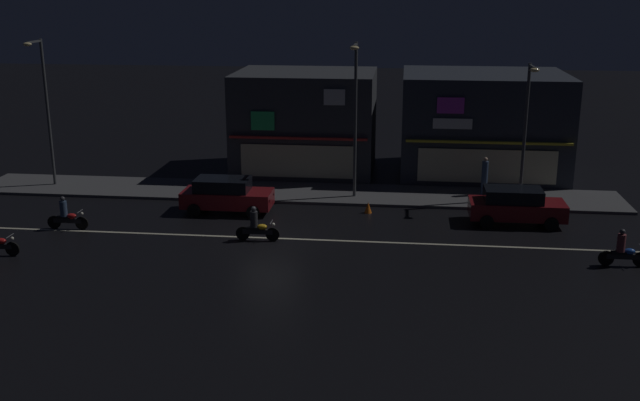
{
  "coord_description": "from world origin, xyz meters",
  "views": [
    {
      "loc": [
        5.64,
        -29.94,
        10.52
      ],
      "look_at": [
        2.15,
        0.85,
        1.53
      ],
      "focal_mm": 41.6,
      "sensor_mm": 36.0,
      "label": 1
    }
  ],
  "objects_px": {
    "parked_car_trailing": "(226,195)",
    "streetlamp_west": "(45,102)",
    "streetlamp_mid": "(355,109)",
    "motorcycle_opposite_lane": "(66,216)",
    "pedestrian_on_sidewalk": "(485,177)",
    "motorcycle_following": "(256,226)",
    "streetlamp_east": "(526,121)",
    "traffic_cone": "(368,207)",
    "parked_car_near_kerb": "(516,205)",
    "motorcycle_lead": "(623,251)"
  },
  "relations": [
    {
      "from": "parked_car_trailing",
      "to": "streetlamp_west",
      "type": "bearing_deg",
      "value": -18.02
    },
    {
      "from": "streetlamp_mid",
      "to": "motorcycle_opposite_lane",
      "type": "distance_m",
      "value": 14.53
    },
    {
      "from": "pedestrian_on_sidewalk",
      "to": "motorcycle_following",
      "type": "distance_m",
      "value": 13.09
    },
    {
      "from": "streetlamp_east",
      "to": "pedestrian_on_sidewalk",
      "type": "height_order",
      "value": "streetlamp_east"
    },
    {
      "from": "streetlamp_mid",
      "to": "parked_car_trailing",
      "type": "relative_size",
      "value": 1.81
    },
    {
      "from": "streetlamp_east",
      "to": "traffic_cone",
      "type": "relative_size",
      "value": 12.39
    },
    {
      "from": "motorcycle_opposite_lane",
      "to": "parked_car_trailing",
      "type": "bearing_deg",
      "value": 28.5
    },
    {
      "from": "parked_car_trailing",
      "to": "motorcycle_opposite_lane",
      "type": "height_order",
      "value": "parked_car_trailing"
    },
    {
      "from": "streetlamp_east",
      "to": "pedestrian_on_sidewalk",
      "type": "distance_m",
      "value": 3.66
    },
    {
      "from": "streetlamp_west",
      "to": "parked_car_trailing",
      "type": "bearing_deg",
      "value": -18.02
    },
    {
      "from": "parked_car_trailing",
      "to": "traffic_cone",
      "type": "distance_m",
      "value": 6.86
    },
    {
      "from": "parked_car_near_kerb",
      "to": "motorcycle_opposite_lane",
      "type": "relative_size",
      "value": 2.26
    },
    {
      "from": "motorcycle_opposite_lane",
      "to": "streetlamp_east",
      "type": "bearing_deg",
      "value": 18.58
    },
    {
      "from": "streetlamp_west",
      "to": "parked_car_trailing",
      "type": "xyz_separation_m",
      "value": [
        10.39,
        -3.38,
        -3.8
      ]
    },
    {
      "from": "parked_car_near_kerb",
      "to": "motorcycle_opposite_lane",
      "type": "height_order",
      "value": "parked_car_near_kerb"
    },
    {
      "from": "streetlamp_mid",
      "to": "streetlamp_east",
      "type": "distance_m",
      "value": 8.39
    },
    {
      "from": "streetlamp_west",
      "to": "motorcycle_following",
      "type": "relative_size",
      "value": 4.09
    },
    {
      "from": "parked_car_trailing",
      "to": "streetlamp_mid",
      "type": "bearing_deg",
      "value": -154.51
    },
    {
      "from": "parked_car_near_kerb",
      "to": "traffic_cone",
      "type": "bearing_deg",
      "value": -7.72
    },
    {
      "from": "streetlamp_east",
      "to": "parked_car_near_kerb",
      "type": "xyz_separation_m",
      "value": [
        -0.74,
        -3.45,
        -3.31
      ]
    },
    {
      "from": "streetlamp_east",
      "to": "motorcycle_following",
      "type": "xyz_separation_m",
      "value": [
        -12.09,
        -7.1,
        -3.55
      ]
    },
    {
      "from": "parked_car_trailing",
      "to": "motorcycle_opposite_lane",
      "type": "bearing_deg",
      "value": 27.29
    },
    {
      "from": "streetlamp_east",
      "to": "pedestrian_on_sidewalk",
      "type": "xyz_separation_m",
      "value": [
        -1.73,
        0.89,
        -3.1
      ]
    },
    {
      "from": "motorcycle_following",
      "to": "traffic_cone",
      "type": "bearing_deg",
      "value": -131.79
    },
    {
      "from": "streetlamp_mid",
      "to": "streetlamp_east",
      "type": "bearing_deg",
      "value": 2.13
    },
    {
      "from": "streetlamp_west",
      "to": "pedestrian_on_sidewalk",
      "type": "xyz_separation_m",
      "value": [
        23.0,
        0.67,
        -3.6
      ]
    },
    {
      "from": "streetlamp_mid",
      "to": "motorcycle_opposite_lane",
      "type": "bearing_deg",
      "value": -153.56
    },
    {
      "from": "motorcycle_following",
      "to": "parked_car_near_kerb",
      "type": "bearing_deg",
      "value": -159.05
    },
    {
      "from": "motorcycle_following",
      "to": "motorcycle_opposite_lane",
      "type": "distance_m",
      "value": 8.79
    },
    {
      "from": "streetlamp_mid",
      "to": "motorcycle_lead",
      "type": "distance_m",
      "value": 14.3
    },
    {
      "from": "streetlamp_west",
      "to": "streetlamp_east",
      "type": "xyz_separation_m",
      "value": [
        24.73,
        -0.22,
        -0.49
      ]
    },
    {
      "from": "streetlamp_west",
      "to": "motorcycle_following",
      "type": "xyz_separation_m",
      "value": [
        12.64,
        -7.32,
        -4.04
      ]
    },
    {
      "from": "motorcycle_opposite_lane",
      "to": "motorcycle_lead",
      "type": "bearing_deg",
      "value": -3.54
    },
    {
      "from": "parked_car_near_kerb",
      "to": "traffic_cone",
      "type": "distance_m",
      "value": 6.88
    },
    {
      "from": "streetlamp_mid",
      "to": "motorcycle_lead",
      "type": "xyz_separation_m",
      "value": [
        11.02,
        -8.17,
        -4.05
      ]
    },
    {
      "from": "streetlamp_west",
      "to": "pedestrian_on_sidewalk",
      "type": "distance_m",
      "value": 23.29
    },
    {
      "from": "streetlamp_east",
      "to": "traffic_cone",
      "type": "distance_m",
      "value": 8.85
    },
    {
      "from": "streetlamp_east",
      "to": "parked_car_trailing",
      "type": "xyz_separation_m",
      "value": [
        -14.34,
        -3.16,
        -3.31
      ]
    },
    {
      "from": "streetlamp_west",
      "to": "traffic_cone",
      "type": "distance_m",
      "value": 17.96
    },
    {
      "from": "parked_car_near_kerb",
      "to": "parked_car_trailing",
      "type": "xyz_separation_m",
      "value": [
        -13.6,
        0.29,
        0.0
      ]
    },
    {
      "from": "motorcycle_lead",
      "to": "streetlamp_east",
      "type": "bearing_deg",
      "value": -65.01
    },
    {
      "from": "traffic_cone",
      "to": "pedestrian_on_sidewalk",
      "type": "bearing_deg",
      "value": 30.49
    },
    {
      "from": "streetlamp_west",
      "to": "motorcycle_following",
      "type": "height_order",
      "value": "streetlamp_west"
    },
    {
      "from": "motorcycle_lead",
      "to": "pedestrian_on_sidewalk",
      "type": "bearing_deg",
      "value": -57.29
    },
    {
      "from": "motorcycle_lead",
      "to": "motorcycle_opposite_lane",
      "type": "xyz_separation_m",
      "value": [
        -23.52,
        1.95,
        0.0
      ]
    },
    {
      "from": "pedestrian_on_sidewalk",
      "to": "motorcycle_lead",
      "type": "relative_size",
      "value": 1.05
    },
    {
      "from": "streetlamp_east",
      "to": "motorcycle_following",
      "type": "bearing_deg",
      "value": -149.58
    },
    {
      "from": "pedestrian_on_sidewalk",
      "to": "motorcycle_lead",
      "type": "distance_m",
      "value": 10.36
    },
    {
      "from": "motorcycle_lead",
      "to": "traffic_cone",
      "type": "relative_size",
      "value": 3.45
    },
    {
      "from": "pedestrian_on_sidewalk",
      "to": "traffic_cone",
      "type": "bearing_deg",
      "value": 121.8
    }
  ]
}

